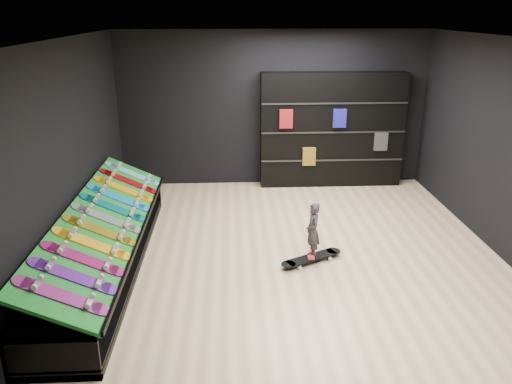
{
  "coord_description": "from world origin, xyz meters",
  "views": [
    {
      "loc": [
        -0.83,
        -6.17,
        3.35
      ],
      "look_at": [
        -0.5,
        0.2,
        1.0
      ],
      "focal_mm": 35.0,
      "sensor_mm": 36.0,
      "label": 1
    }
  ],
  "objects_px": {
    "display_rack": "(106,252)",
    "back_shelving": "(332,130)",
    "child": "(312,241)",
    "floor_skateboard": "(311,259)"
  },
  "relations": [
    {
      "from": "display_rack",
      "to": "back_shelving",
      "type": "bearing_deg",
      "value": 41.92
    },
    {
      "from": "child",
      "to": "floor_skateboard",
      "type": "bearing_deg",
      "value": 0.0
    },
    {
      "from": "floor_skateboard",
      "to": "child",
      "type": "relative_size",
      "value": 2.04
    },
    {
      "from": "floor_skateboard",
      "to": "display_rack",
      "type": "bearing_deg",
      "value": 152.73
    },
    {
      "from": "back_shelving",
      "to": "child",
      "type": "height_order",
      "value": "back_shelving"
    },
    {
      "from": "display_rack",
      "to": "child",
      "type": "xyz_separation_m",
      "value": [
        2.82,
        0.01,
        0.08
      ]
    },
    {
      "from": "display_rack",
      "to": "floor_skateboard",
      "type": "relative_size",
      "value": 4.59
    },
    {
      "from": "floor_skateboard",
      "to": "child",
      "type": "distance_m",
      "value": 0.28
    },
    {
      "from": "display_rack",
      "to": "floor_skateboard",
      "type": "height_order",
      "value": "display_rack"
    },
    {
      "from": "display_rack",
      "to": "back_shelving",
      "type": "relative_size",
      "value": 1.61
    }
  ]
}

